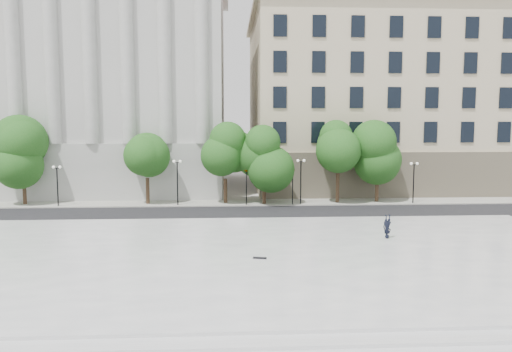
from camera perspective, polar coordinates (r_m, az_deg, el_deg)
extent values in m
plane|color=#B5B3AB|center=(27.09, -0.30, -11.42)|extent=(160.00, 160.00, 0.00)
cube|color=white|center=(29.90, -0.58, -9.27)|extent=(44.00, 22.00, 0.45)
cube|color=black|center=(44.56, -1.43, -4.37)|extent=(60.00, 8.00, 0.02)
cube|color=#B0AFA3|center=(50.46, -1.63, -3.06)|extent=(60.00, 4.00, 0.12)
cube|color=#B5B5B0|center=(66.80, -16.97, 9.65)|extent=(30.00, 26.00, 25.00)
cube|color=#BBAD8F|center=(68.22, 15.21, 7.95)|extent=(36.00, 26.00, 21.00)
cube|color=brown|center=(69.62, 15.50, 17.70)|extent=(34.00, 24.00, 1.40)
cylinder|color=black|center=(48.54, -1.10, -1.41)|extent=(0.10, 0.10, 3.50)
imported|color=black|center=(48.31, -1.10, 1.03)|extent=(0.95, 1.65, 0.66)
cylinder|color=black|center=(48.91, 4.20, -1.37)|extent=(0.10, 0.10, 3.50)
imported|color=black|center=(48.67, 4.22, 1.11)|extent=(0.77, 1.89, 0.74)
imported|color=black|center=(34.67, 14.75, -6.55)|extent=(0.99, 1.70, 0.44)
cube|color=black|center=(28.76, 0.43, -9.35)|extent=(0.80, 0.37, 0.08)
cube|color=white|center=(19.12, 1.02, -18.74)|extent=(44.00, 1.00, 0.30)
cylinder|color=#382619|center=(54.16, -24.93, -1.74)|extent=(0.36, 0.36, 2.48)
sphere|color=#185117|center=(53.83, -25.10, 1.81)|extent=(4.41, 4.41, 4.41)
cylinder|color=#382619|center=(50.39, -12.27, -1.74)|extent=(0.36, 0.36, 2.69)
sphere|color=#185117|center=(50.02, -12.37, 2.41)|extent=(4.06, 4.06, 4.06)
cylinder|color=#382619|center=(49.94, -3.51, -1.76)|extent=(0.36, 0.36, 2.54)
sphere|color=#185117|center=(49.58, -3.54, 2.18)|extent=(3.75, 3.75, 3.75)
cylinder|color=#382619|center=(49.38, 0.94, -1.87)|extent=(0.36, 0.36, 2.50)
sphere|color=#185117|center=(49.02, 0.95, 2.07)|extent=(4.24, 4.24, 4.24)
cylinder|color=#382619|center=(50.80, 9.30, -1.42)|extent=(0.36, 0.36, 3.03)
sphere|color=#185117|center=(50.43, 9.39, 3.23)|extent=(3.76, 3.76, 3.76)
cylinder|color=#382619|center=(52.13, 13.64, -1.66)|extent=(0.36, 0.36, 2.42)
sphere|color=#185117|center=(51.79, 13.74, 1.95)|extent=(4.28, 4.28, 4.28)
cylinder|color=black|center=(51.50, -21.73, -1.25)|extent=(0.12, 0.12, 3.79)
cube|color=black|center=(51.30, -21.82, 0.85)|extent=(0.60, 0.06, 0.06)
sphere|color=white|center=(51.39, -22.14, 0.95)|extent=(0.28, 0.28, 0.28)
sphere|color=white|center=(51.20, -21.51, 0.96)|extent=(0.28, 0.28, 0.28)
cylinder|color=black|center=(49.02, -8.97, -0.95)|extent=(0.12, 0.12, 4.29)
cube|color=black|center=(48.80, -9.01, 1.55)|extent=(0.60, 0.06, 0.06)
sphere|color=white|center=(48.83, -9.36, 1.66)|extent=(0.28, 0.28, 0.28)
sphere|color=white|center=(48.76, -8.66, 1.67)|extent=(0.28, 0.28, 0.28)
cylinder|color=black|center=(49.27, 5.14, -0.85)|extent=(0.12, 0.12, 4.31)
cube|color=black|center=(49.05, 5.16, 1.66)|extent=(0.60, 0.06, 0.06)
sphere|color=white|center=(49.00, 4.81, 1.77)|extent=(0.28, 0.28, 0.28)
sphere|color=white|center=(49.08, 5.51, 1.77)|extent=(0.28, 0.28, 0.28)
cylinder|color=black|center=(52.12, 17.56, -0.92)|extent=(0.12, 0.12, 3.96)
cube|color=black|center=(51.92, 17.63, 1.25)|extent=(0.60, 0.06, 0.06)
sphere|color=white|center=(51.81, 17.32, 1.36)|extent=(0.28, 0.28, 0.28)
sphere|color=white|center=(52.02, 17.94, 1.36)|extent=(0.28, 0.28, 0.28)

